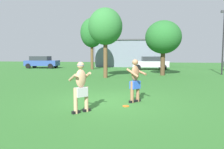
{
  "coord_description": "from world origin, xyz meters",
  "views": [
    {
      "loc": [
        1.41,
        -8.66,
        1.94
      ],
      "look_at": [
        0.11,
        -0.63,
        1.15
      ],
      "focal_mm": 35.14,
      "sensor_mm": 36.0,
      "label": 1
    }
  ],
  "objects_px": {
    "player_in_gray": "(81,85)",
    "tree_behind_players": "(163,37)",
    "tree_right_field": "(105,27)",
    "player_near": "(135,80)",
    "car_silver_mid_lot": "(150,63)",
    "frisbee": "(126,106)",
    "car_blue_far_end": "(42,62)",
    "tree_left_field": "(92,33)",
    "lamp_post": "(223,36)"
  },
  "relations": [
    {
      "from": "tree_behind_players",
      "to": "tree_right_field",
      "type": "bearing_deg",
      "value": -150.65
    },
    {
      "from": "player_in_gray",
      "to": "tree_left_field",
      "type": "distance_m",
      "value": 20.16
    },
    {
      "from": "player_in_gray",
      "to": "tree_left_field",
      "type": "bearing_deg",
      "value": 103.31
    },
    {
      "from": "car_blue_far_end",
      "to": "car_silver_mid_lot",
      "type": "bearing_deg",
      "value": -1.3
    },
    {
      "from": "lamp_post",
      "to": "frisbee",
      "type": "bearing_deg",
      "value": -119.22
    },
    {
      "from": "player_in_gray",
      "to": "lamp_post",
      "type": "distance_m",
      "value": 17.09
    },
    {
      "from": "player_near",
      "to": "lamp_post",
      "type": "height_order",
      "value": "lamp_post"
    },
    {
      "from": "car_silver_mid_lot",
      "to": "tree_right_field",
      "type": "relative_size",
      "value": 0.81
    },
    {
      "from": "player_near",
      "to": "car_blue_far_end",
      "type": "height_order",
      "value": "player_near"
    },
    {
      "from": "player_in_gray",
      "to": "car_silver_mid_lot",
      "type": "height_order",
      "value": "player_in_gray"
    },
    {
      "from": "car_silver_mid_lot",
      "to": "lamp_post",
      "type": "bearing_deg",
      "value": -41.89
    },
    {
      "from": "car_blue_far_end",
      "to": "player_in_gray",
      "type": "bearing_deg",
      "value": -60.1
    },
    {
      "from": "lamp_post",
      "to": "tree_behind_players",
      "type": "height_order",
      "value": "lamp_post"
    },
    {
      "from": "frisbee",
      "to": "lamp_post",
      "type": "relative_size",
      "value": 0.04
    },
    {
      "from": "player_in_gray",
      "to": "tree_right_field",
      "type": "distance_m",
      "value": 10.94
    },
    {
      "from": "player_in_gray",
      "to": "tree_behind_players",
      "type": "height_order",
      "value": "tree_behind_players"
    },
    {
      "from": "car_blue_far_end",
      "to": "tree_right_field",
      "type": "xyz_separation_m",
      "value": [
        10.55,
        -9.98,
        3.19
      ]
    },
    {
      "from": "frisbee",
      "to": "car_silver_mid_lot",
      "type": "xyz_separation_m",
      "value": [
        1.12,
        19.03,
        0.81
      ]
    },
    {
      "from": "player_in_gray",
      "to": "lamp_post",
      "type": "xyz_separation_m",
      "value": [
        8.84,
        14.4,
        2.6
      ]
    },
    {
      "from": "frisbee",
      "to": "lamp_post",
      "type": "height_order",
      "value": "lamp_post"
    },
    {
      "from": "frisbee",
      "to": "lamp_post",
      "type": "bearing_deg",
      "value": 60.78
    },
    {
      "from": "player_near",
      "to": "player_in_gray",
      "type": "distance_m",
      "value": 2.47
    },
    {
      "from": "tree_right_field",
      "to": "player_near",
      "type": "bearing_deg",
      "value": -71.65
    },
    {
      "from": "lamp_post",
      "to": "tree_left_field",
      "type": "bearing_deg",
      "value": 159.83
    },
    {
      "from": "tree_left_field",
      "to": "tree_behind_players",
      "type": "bearing_deg",
      "value": -37.95
    },
    {
      "from": "player_near",
      "to": "tree_right_field",
      "type": "bearing_deg",
      "value": 108.35
    },
    {
      "from": "player_near",
      "to": "tree_right_field",
      "type": "xyz_separation_m",
      "value": [
        -2.85,
        8.61,
        3.11
      ]
    },
    {
      "from": "tree_behind_players",
      "to": "car_silver_mid_lot",
      "type": "bearing_deg",
      "value": 97.93
    },
    {
      "from": "lamp_post",
      "to": "tree_left_field",
      "type": "height_order",
      "value": "tree_left_field"
    },
    {
      "from": "car_silver_mid_lot",
      "to": "tree_right_field",
      "type": "distance_m",
      "value": 10.82
    },
    {
      "from": "player_near",
      "to": "tree_behind_players",
      "type": "bearing_deg",
      "value": 80.87
    },
    {
      "from": "player_near",
      "to": "tree_left_field",
      "type": "height_order",
      "value": "tree_left_field"
    },
    {
      "from": "car_silver_mid_lot",
      "to": "tree_left_field",
      "type": "height_order",
      "value": "tree_left_field"
    },
    {
      "from": "car_blue_far_end",
      "to": "tree_left_field",
      "type": "height_order",
      "value": "tree_left_field"
    },
    {
      "from": "frisbee",
      "to": "player_near",
      "type": "bearing_deg",
      "value": 69.1
    },
    {
      "from": "lamp_post",
      "to": "tree_behind_players",
      "type": "distance_m",
      "value": 5.53
    },
    {
      "from": "player_near",
      "to": "tree_left_field",
      "type": "distance_m",
      "value": 18.9
    },
    {
      "from": "tree_behind_players",
      "to": "tree_left_field",
      "type": "bearing_deg",
      "value": 142.05
    },
    {
      "from": "player_in_gray",
      "to": "frisbee",
      "type": "bearing_deg",
      "value": 37.63
    },
    {
      "from": "player_in_gray",
      "to": "tree_behind_players",
      "type": "xyz_separation_m",
      "value": [
        3.47,
        13.05,
        2.41
      ]
    },
    {
      "from": "player_near",
      "to": "player_in_gray",
      "type": "bearing_deg",
      "value": -132.41
    },
    {
      "from": "player_near",
      "to": "player_in_gray",
      "type": "xyz_separation_m",
      "value": [
        -1.67,
        -1.82,
        0.01
      ]
    },
    {
      "from": "car_blue_far_end",
      "to": "tree_left_field",
      "type": "distance_m",
      "value": 8.07
    },
    {
      "from": "car_blue_far_end",
      "to": "tree_behind_players",
      "type": "distance_m",
      "value": 17.08
    },
    {
      "from": "car_silver_mid_lot",
      "to": "car_blue_far_end",
      "type": "height_order",
      "value": "same"
    },
    {
      "from": "player_in_gray",
      "to": "car_blue_far_end",
      "type": "bearing_deg",
      "value": 119.9
    },
    {
      "from": "player_in_gray",
      "to": "frisbee",
      "type": "relative_size",
      "value": 6.93
    },
    {
      "from": "lamp_post",
      "to": "tree_left_field",
      "type": "relative_size",
      "value": 0.93
    },
    {
      "from": "car_silver_mid_lot",
      "to": "tree_left_field",
      "type": "relative_size",
      "value": 0.72
    },
    {
      "from": "frisbee",
      "to": "tree_behind_players",
      "type": "height_order",
      "value": "tree_behind_players"
    }
  ]
}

